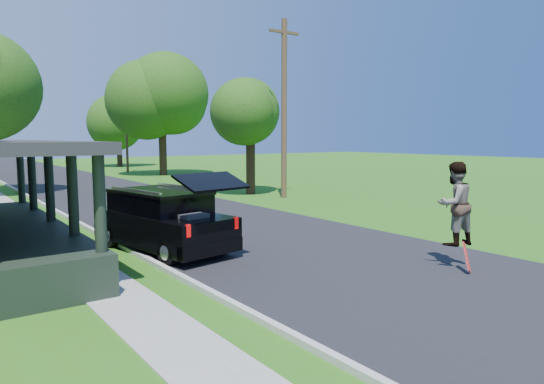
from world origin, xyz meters
TOP-DOWN VIEW (x-y plane):
  - ground at (0.00, 0.00)m, footprint 140.00×140.00m
  - street at (0.00, 20.00)m, footprint 8.00×120.00m
  - curb at (-4.05, 20.00)m, footprint 0.15×120.00m
  - black_suv at (-3.20, 4.32)m, footprint 2.64×5.20m
  - skateboarder at (1.86, -1.57)m, footprint 1.11×0.93m
  - skateboard at (1.69, -2.07)m, footprint 0.43×0.40m
  - tree_right_near at (6.53, 14.56)m, footprint 4.87×5.05m
  - tree_right_mid at (8.11, 30.44)m, footprint 8.72×8.49m
  - tree_right_far at (9.31, 44.98)m, footprint 6.72×6.52m
  - utility_pole_near at (7.00, 11.98)m, footprint 1.82×0.30m
  - utility_pole_far at (6.82, 35.37)m, footprint 1.42×0.25m

SIDE VIEW (x-z plane):
  - ground at x=0.00m, z-range 0.00..0.00m
  - street at x=0.00m, z-range -0.01..0.01m
  - curb at x=-4.05m, z-range -0.06..0.06m
  - skateboard at x=1.69m, z-range 0.02..0.72m
  - black_suv at x=-3.20m, z-range -0.27..2.04m
  - skateboarder at x=1.86m, z-range 0.56..2.63m
  - utility_pole_far at x=6.82m, z-range 0.12..7.58m
  - tree_right_near at x=6.53m, z-range 1.19..7.97m
  - utility_pole_near at x=7.00m, z-range 0.16..9.45m
  - tree_right_far at x=9.31m, z-range 1.19..10.14m
  - tree_right_mid at x=8.11m, z-range 1.68..12.31m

